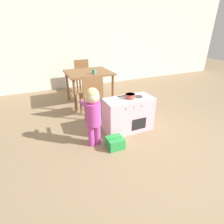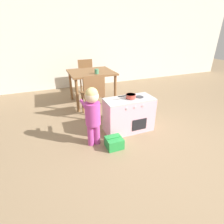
% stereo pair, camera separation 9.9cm
% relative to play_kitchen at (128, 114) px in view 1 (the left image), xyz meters
% --- Properties ---
extents(ground_plane, '(16.00, 16.00, 0.00)m').
position_rel_play_kitchen_xyz_m(ground_plane, '(0.14, -0.79, -0.29)').
color(ground_plane, '#8E7556').
extents(wall_back, '(10.00, 0.06, 2.60)m').
position_rel_play_kitchen_xyz_m(wall_back, '(0.14, 2.82, 1.01)').
color(wall_back, silver).
rests_on(wall_back, ground_plane).
extents(play_kitchen, '(0.80, 0.39, 0.58)m').
position_rel_play_kitchen_xyz_m(play_kitchen, '(0.00, 0.00, 0.00)').
color(play_kitchen, '#EAB2C6').
rests_on(play_kitchen, ground_plane).
extents(toy_pot, '(0.30, 0.16, 0.06)m').
position_rel_play_kitchen_xyz_m(toy_pot, '(0.02, 0.00, 0.33)').
color(toy_pot, '#E04C3D').
rests_on(toy_pot, play_kitchen).
extents(child_figure, '(0.24, 0.36, 0.88)m').
position_rel_play_kitchen_xyz_m(child_figure, '(-0.66, -0.17, 0.27)').
color(child_figure, '#BC429E').
rests_on(child_figure, ground_plane).
extents(toy_basket, '(0.23, 0.22, 0.17)m').
position_rel_play_kitchen_xyz_m(toy_basket, '(-0.41, -0.36, -0.21)').
color(toy_basket, green).
rests_on(toy_basket, ground_plane).
extents(dining_table, '(0.95, 0.86, 0.73)m').
position_rel_play_kitchen_xyz_m(dining_table, '(-0.22, 1.42, 0.34)').
color(dining_table, brown).
rests_on(dining_table, ground_plane).
extents(dining_chair_near, '(0.38, 0.38, 0.84)m').
position_rel_play_kitchen_xyz_m(dining_chair_near, '(-0.40, 0.71, 0.18)').
color(dining_chair_near, brown).
rests_on(dining_chair_near, ground_plane).
extents(dining_chair_far, '(0.38, 0.38, 0.84)m').
position_rel_play_kitchen_xyz_m(dining_chair_far, '(-0.12, 2.22, 0.18)').
color(dining_chair_far, brown).
rests_on(dining_chair_far, ground_plane).
extents(cup_on_table, '(0.08, 0.08, 0.10)m').
position_rel_play_kitchen_xyz_m(cup_on_table, '(-0.17, 1.17, 0.49)').
color(cup_on_table, '#478E66').
rests_on(cup_on_table, dining_table).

